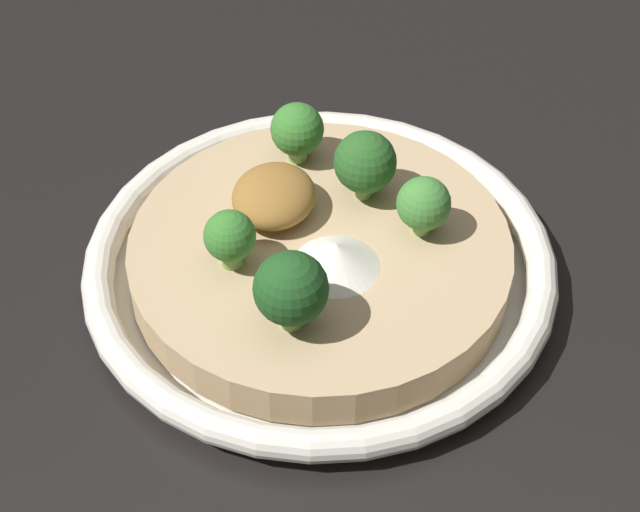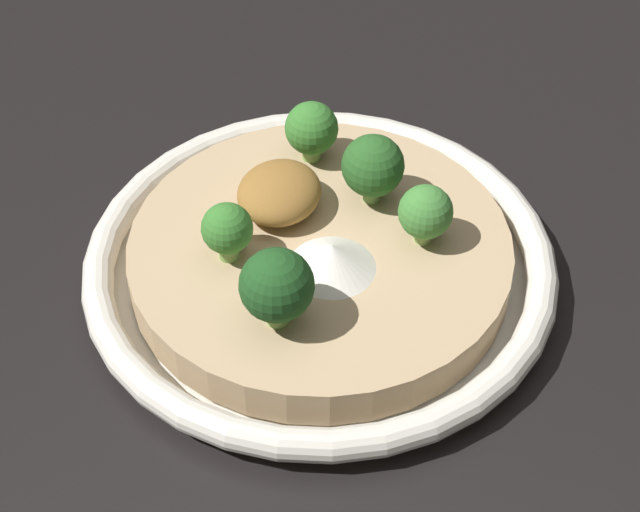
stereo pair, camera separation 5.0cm
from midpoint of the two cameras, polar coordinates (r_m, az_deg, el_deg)
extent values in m
plane|color=black|center=(0.61, -2.33, -1.38)|extent=(6.00, 6.00, 0.00)
cylinder|color=silver|center=(0.61, -2.34, -1.17)|extent=(0.27, 0.27, 0.01)
torus|color=silver|center=(0.60, -2.37, -0.33)|extent=(0.29, 0.29, 0.02)
cylinder|color=tan|center=(0.60, -2.38, -0.10)|extent=(0.23, 0.23, 0.03)
cone|color=white|center=(0.57, -1.55, -0.08)|extent=(0.05, 0.05, 0.02)
ellipsoid|color=olive|center=(0.60, -5.08, 3.42)|extent=(0.06, 0.05, 0.03)
cylinder|color=#668E47|center=(0.62, 0.26, 4.14)|extent=(0.02, 0.02, 0.02)
sphere|color=#285B23|center=(0.60, 0.26, 5.40)|extent=(0.04, 0.04, 0.04)
cylinder|color=#759E4C|center=(0.54, -4.06, -3.41)|extent=(0.02, 0.02, 0.02)
sphere|color=#1E4C1E|center=(0.52, -4.17, -2.06)|extent=(0.04, 0.04, 0.04)
cylinder|color=#759E4C|center=(0.64, -3.55, 6.19)|extent=(0.02, 0.02, 0.02)
sphere|color=#387A2D|center=(0.64, -3.61, 7.29)|extent=(0.03, 0.03, 0.03)
cylinder|color=#759E4C|center=(0.58, -7.67, 0.03)|extent=(0.02, 0.02, 0.02)
sphere|color=#387A2D|center=(0.57, -7.81, 1.07)|extent=(0.03, 0.03, 0.03)
cylinder|color=#84A856|center=(0.59, 3.55, 1.91)|extent=(0.01, 0.01, 0.02)
sphere|color=#428438|center=(0.58, 3.62, 2.97)|extent=(0.03, 0.03, 0.03)
camera|label=1|loc=(0.03, -92.39, -2.39)|focal=55.00mm
camera|label=2|loc=(0.03, 87.61, 2.39)|focal=55.00mm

